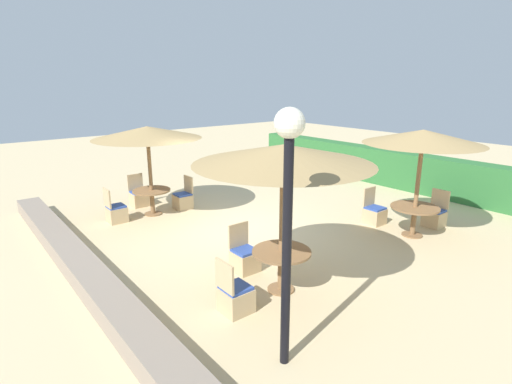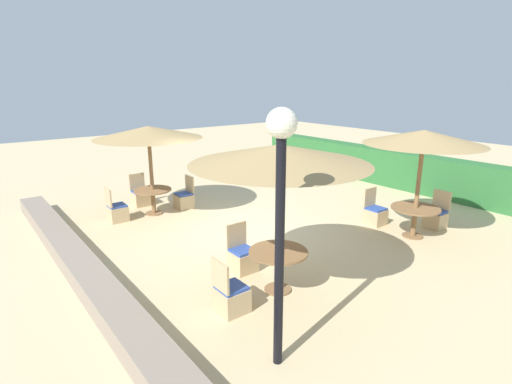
% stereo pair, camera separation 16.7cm
% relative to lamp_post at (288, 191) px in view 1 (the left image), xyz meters
% --- Properties ---
extents(ground_plane, '(40.00, 40.00, 0.00)m').
position_rel_lamp_post_xyz_m(ground_plane, '(-4.23, 2.31, -2.35)').
color(ground_plane, '#D1BA8C').
extents(hedge_row, '(13.00, 0.70, 1.23)m').
position_rel_lamp_post_xyz_m(hedge_row, '(-4.23, 9.23, -1.73)').
color(hedge_row, '#2D6B33').
rests_on(hedge_row, ground_plane).
extents(stone_border, '(10.00, 0.56, 0.36)m').
position_rel_lamp_post_xyz_m(stone_border, '(-4.23, -1.38, -2.17)').
color(stone_border, gray).
rests_on(stone_border, ground_plane).
extents(lamp_post, '(0.36, 0.36, 3.32)m').
position_rel_lamp_post_xyz_m(lamp_post, '(0.00, 0.00, 0.00)').
color(lamp_post, black).
rests_on(lamp_post, ground_plane).
extents(parasol_front_right, '(2.99, 2.99, 2.61)m').
position_rel_lamp_post_xyz_m(parasol_front_right, '(-1.42, 1.23, 0.09)').
color(parasol_front_right, olive).
rests_on(parasol_front_right, ground_plane).
extents(round_table_front_right, '(1.03, 1.03, 0.75)m').
position_rel_lamp_post_xyz_m(round_table_front_right, '(-1.42, 1.23, -1.77)').
color(round_table_front_right, olive).
rests_on(round_table_front_right, ground_plane).
extents(patio_chair_front_right_west, '(0.46, 0.46, 0.93)m').
position_rel_lamp_post_xyz_m(patio_chair_front_right_west, '(-2.43, 1.18, -2.09)').
color(patio_chair_front_right_west, tan).
rests_on(patio_chair_front_right_west, ground_plane).
extents(patio_chair_front_right_south, '(0.46, 0.46, 0.93)m').
position_rel_lamp_post_xyz_m(patio_chair_front_right_south, '(-1.37, 0.19, -2.09)').
color(patio_chair_front_right_south, tan).
rests_on(patio_chair_front_right_south, ground_plane).
extents(parasol_front_left, '(2.86, 2.86, 2.44)m').
position_rel_lamp_post_xyz_m(parasol_front_left, '(-6.74, 1.25, -0.09)').
color(parasol_front_left, olive).
rests_on(parasol_front_left, ground_plane).
extents(round_table_front_left, '(1.02, 1.02, 0.70)m').
position_rel_lamp_post_xyz_m(round_table_front_left, '(-6.74, 1.25, -1.80)').
color(round_table_front_left, olive).
rests_on(round_table_front_left, ground_plane).
extents(patio_chair_front_left_west, '(0.46, 0.46, 0.93)m').
position_rel_lamp_post_xyz_m(patio_chair_front_left_west, '(-7.73, 1.27, -2.09)').
color(patio_chair_front_left_west, tan).
rests_on(patio_chair_front_left_west, ground_plane).
extents(patio_chair_front_left_north, '(0.46, 0.46, 0.93)m').
position_rel_lamp_post_xyz_m(patio_chair_front_left_north, '(-6.69, 2.18, -2.09)').
color(patio_chair_front_left_north, tan).
rests_on(patio_chair_front_left_north, ground_plane).
extents(patio_chair_front_left_south, '(0.46, 0.46, 0.93)m').
position_rel_lamp_post_xyz_m(patio_chair_front_left_south, '(-6.76, 0.23, -2.09)').
color(patio_chair_front_left_south, tan).
rests_on(patio_chair_front_left_south, ground_plane).
extents(parasol_back_right, '(2.67, 2.67, 2.54)m').
position_rel_lamp_post_xyz_m(parasol_back_right, '(-1.37, 5.43, 0.01)').
color(parasol_back_right, olive).
rests_on(parasol_back_right, ground_plane).
extents(round_table_back_right, '(1.12, 1.12, 0.73)m').
position_rel_lamp_post_xyz_m(round_table_back_right, '(-1.37, 5.43, -1.77)').
color(round_table_back_right, olive).
rests_on(round_table_back_right, ground_plane).
extents(patio_chair_back_right_north, '(0.46, 0.46, 0.93)m').
position_rel_lamp_post_xyz_m(patio_chair_back_right_north, '(-1.37, 6.45, -2.09)').
color(patio_chair_back_right_north, tan).
rests_on(patio_chair_back_right_north, ground_plane).
extents(patio_chair_back_right_west, '(0.46, 0.46, 0.93)m').
position_rel_lamp_post_xyz_m(patio_chair_back_right_west, '(-2.45, 5.41, -2.09)').
color(patio_chair_back_right_west, tan).
rests_on(patio_chair_back_right_west, ground_plane).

